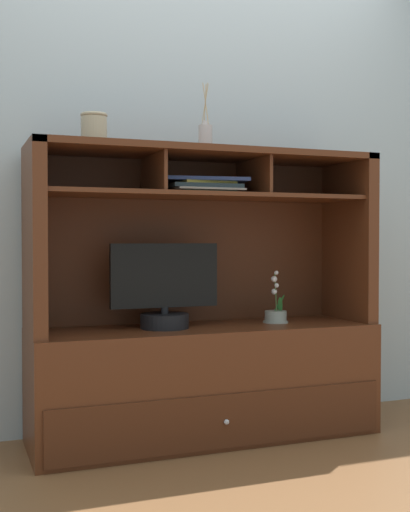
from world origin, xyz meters
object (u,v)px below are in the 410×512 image
object	(u,v)px
media_console	(204,349)
diffuser_bottle	(205,137)
tv_monitor	(164,294)
magazine_stack_left	(203,186)
ceramic_vase	(94,128)
potted_orchid	(276,314)

from	to	relation	value
media_console	diffuser_bottle	xyz separation A→B (m)	(0.00, -0.01, 1.01)
tv_monitor	magazine_stack_left	distance (m)	0.55
tv_monitor	diffuser_bottle	distance (m)	0.77
magazine_stack_left	diffuser_bottle	world-z (taller)	diffuser_bottle
media_console	magazine_stack_left	xyz separation A→B (m)	(-0.00, 0.01, 0.78)
tv_monitor	ceramic_vase	world-z (taller)	ceramic_vase
media_console	ceramic_vase	world-z (taller)	ceramic_vase
ceramic_vase	potted_orchid	bearing A→B (deg)	1.58
potted_orchid	ceramic_vase	world-z (taller)	ceramic_vase
tv_monitor	diffuser_bottle	bearing A→B (deg)	-2.32
media_console	magazine_stack_left	world-z (taller)	media_console
potted_orchid	magazine_stack_left	bearing A→B (deg)	176.68
media_console	potted_orchid	xyz separation A→B (m)	(0.38, -0.01, 0.15)
tv_monitor	potted_orchid	bearing A→B (deg)	-0.62
media_console	diffuser_bottle	distance (m)	1.01
potted_orchid	diffuser_bottle	xyz separation A→B (m)	(-0.38, -0.00, 0.86)
tv_monitor	ceramic_vase	bearing A→B (deg)	-174.61
tv_monitor	magazine_stack_left	world-z (taller)	magazine_stack_left
magazine_stack_left	ceramic_vase	size ratio (longest dim) A/B	3.19
potted_orchid	ceramic_vase	xyz separation A→B (m)	(-0.92, -0.03, 0.87)
media_console	potted_orchid	bearing A→B (deg)	-1.85
magazine_stack_left	diffuser_bottle	distance (m)	0.23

